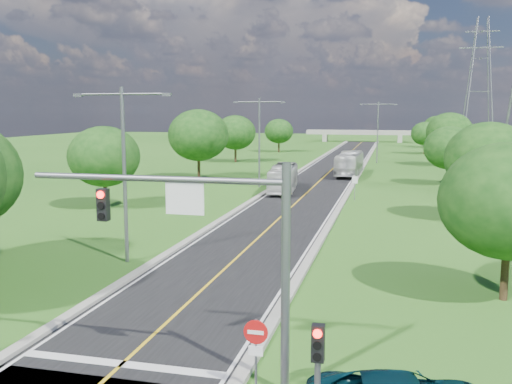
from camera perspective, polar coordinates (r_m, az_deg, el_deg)
ground at (r=78.43m, az=7.15°, el=1.79°), size 260.00×260.00×0.00m
road at (r=84.36m, az=7.63°, el=2.25°), size 8.00×150.00×0.06m
curb_left at (r=84.90m, az=4.77°, el=2.39°), size 0.50×150.00×0.22m
curb_right at (r=84.01m, az=10.51°, el=2.21°), size 0.50×150.00×0.22m
signal_mast at (r=17.66m, az=-3.78°, el=-4.32°), size 8.54×0.33×7.20m
signal_pole_right at (r=14.98m, az=6.18°, el=-17.14°), size 0.32×0.31×3.48m
do_not_enter_right at (r=17.80m, az=-0.02°, el=-14.80°), size 0.76×0.11×2.50m
speed_limit_sign at (r=56.00m, az=9.85°, el=0.80°), size 0.55×0.09×2.40m
overpass at (r=157.81m, az=10.56°, el=5.81°), size 30.00×3.00×3.20m
streetlight_near_left at (r=33.11m, az=-13.07°, el=3.19°), size 5.90×0.25×10.00m
streetlight_mid_left at (r=64.25m, az=0.33°, el=5.75°), size 5.90×0.25×10.00m
streetlight_far_right at (r=95.52m, az=12.08°, el=6.39°), size 5.90×0.25×10.00m
power_tower_far at (r=133.64m, az=21.43°, el=9.95°), size 9.00×6.40×28.00m
tree_lb at (r=51.97m, az=-14.95°, el=3.45°), size 6.30×6.30×7.33m
tree_lc at (r=71.61m, az=-5.79°, el=5.67°), size 7.56×7.56×8.79m
tree_ld at (r=95.11m, az=-2.07°, el=5.96°), size 6.72×6.72×7.82m
tree_le at (r=117.86m, az=2.30°, el=6.10°), size 5.88×5.88×6.84m
tree_ra at (r=28.20m, az=24.01°, el=-0.83°), size 6.30×6.30×7.33m
tree_rb at (r=48.11m, az=22.23°, el=3.12°), size 6.72×6.72×7.82m
tree_rc at (r=69.84m, az=18.79°, el=4.19°), size 5.88×5.88×6.84m
tree_rd at (r=93.85m, az=18.79°, el=5.69°), size 7.14×7.14×8.30m
tree_re at (r=117.66m, az=16.55°, el=5.61°), size 5.46×5.46×6.35m
tree_rf at (r=137.80m, az=17.64°, el=6.16°), size 6.30×6.30×7.33m
bus_outbound at (r=76.73m, az=9.33°, el=2.83°), size 3.02×11.44×3.17m
bus_inbound at (r=61.02m, az=2.75°, el=1.41°), size 3.40×10.39×2.84m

